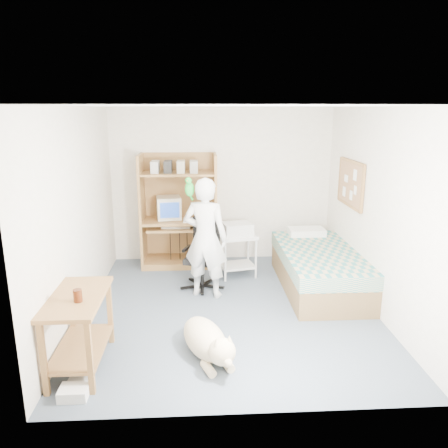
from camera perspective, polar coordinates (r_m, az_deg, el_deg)
name	(u,v)px	position (r m, az deg, el deg)	size (l,w,h in m)	color
floor	(230,308)	(5.68, 0.79, -10.98)	(4.00, 4.00, 0.00)	#4E5B6A
wall_back	(222,186)	(7.22, -0.29, 5.04)	(3.60, 0.02, 2.50)	silver
wall_right	(376,212)	(5.68, 19.26, 1.54)	(0.02, 4.00, 2.50)	silver
wall_left	(79,216)	(5.44, -18.43, 1.06)	(0.02, 4.00, 2.50)	silver
ceiling	(231,106)	(5.12, 0.89, 15.11)	(3.60, 4.00, 0.02)	white
computer_hutch	(179,215)	(7.05, -5.87, 1.16)	(1.20, 0.63, 1.80)	brown
bed	(319,268)	(6.35, 12.24, -5.68)	(1.02, 2.02, 0.66)	brown
side_desk	(79,320)	(4.54, -18.42, -11.86)	(0.50, 1.00, 0.75)	brown
corkboard	(351,184)	(6.46, 16.20, 5.10)	(0.04, 0.94, 0.66)	#9D7046
office_chair	(203,263)	(6.23, -2.72, -5.16)	(0.56, 0.56, 0.98)	black
person	(206,238)	(5.80, -2.42, -1.86)	(0.59, 0.39, 1.63)	white
parrot	(189,188)	(5.66, -4.54, 4.72)	(0.12, 0.21, 0.33)	#159625
dog	(207,341)	(4.60, -2.20, -14.97)	(0.63, 1.10, 0.43)	beige
printer_cart	(237,249)	(6.60, 1.73, -3.23)	(0.62, 0.54, 0.65)	silver
printer	(237,229)	(6.52, 1.76, -0.64)	(0.42, 0.32, 0.18)	beige
crt_monitor	(169,208)	(7.04, -7.24, 2.14)	(0.42, 0.44, 0.35)	beige
keyboard	(176,227)	(6.94, -6.27, -0.36)	(0.45, 0.16, 0.03)	beige
pencil_cup	(200,216)	(6.96, -3.14, 1.02)	(0.08, 0.08, 0.12)	yellow
drink_glass	(78,296)	(4.28, -18.57, -8.86)	(0.08, 0.08, 0.12)	#411A0A
floor_box_a	(74,393)	(4.33, -19.01, -20.09)	(0.25, 0.20, 0.10)	white
floor_box_b	(79,381)	(4.48, -18.37, -18.92)	(0.18, 0.22, 0.08)	#ACADA8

